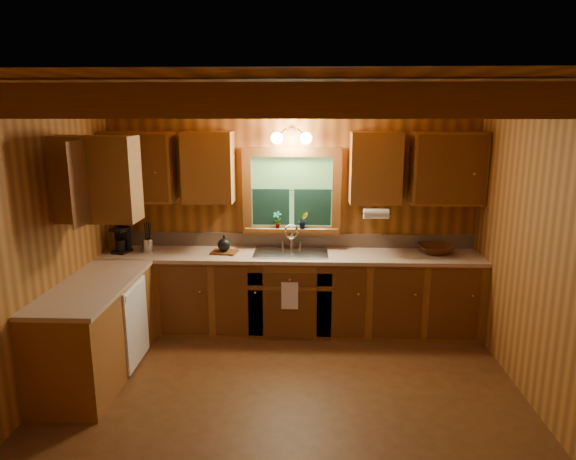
# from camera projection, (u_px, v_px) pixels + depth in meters

# --- Properties ---
(room) EXTENTS (4.20, 4.20, 4.20)m
(room) POSITION_uv_depth(u_px,v_px,m) (284.00, 259.00, 4.06)
(room) COLOR #532F14
(room) RESTS_ON ground
(ceiling_beams) EXTENTS (4.20, 2.54, 0.18)m
(ceiling_beams) POSITION_uv_depth(u_px,v_px,m) (284.00, 105.00, 3.80)
(ceiling_beams) COLOR brown
(ceiling_beams) RESTS_ON room
(base_cabinets) EXTENTS (4.20, 2.22, 0.86)m
(base_cabinets) POSITION_uv_depth(u_px,v_px,m) (244.00, 302.00, 5.53)
(base_cabinets) COLOR brown
(base_cabinets) RESTS_ON ground
(countertop) EXTENTS (4.20, 2.24, 0.04)m
(countertop) POSITION_uv_depth(u_px,v_px,m) (245.00, 262.00, 5.43)
(countertop) COLOR tan
(countertop) RESTS_ON base_cabinets
(backsplash) EXTENTS (4.20, 0.02, 0.16)m
(backsplash) POSITION_uv_depth(u_px,v_px,m) (292.00, 240.00, 5.97)
(backsplash) COLOR tan
(backsplash) RESTS_ON room
(dishwasher_panel) EXTENTS (0.02, 0.60, 0.80)m
(dishwasher_panel) POSITION_uv_depth(u_px,v_px,m) (137.00, 323.00, 4.98)
(dishwasher_panel) COLOR white
(dishwasher_panel) RESTS_ON base_cabinets
(upper_cabinets) EXTENTS (4.19, 1.77, 0.78)m
(upper_cabinets) POSITION_uv_depth(u_px,v_px,m) (236.00, 171.00, 5.35)
(upper_cabinets) COLOR brown
(upper_cabinets) RESTS_ON room
(window) EXTENTS (1.12, 0.08, 1.00)m
(window) POSITION_uv_depth(u_px,v_px,m) (292.00, 194.00, 5.83)
(window) COLOR brown
(window) RESTS_ON room
(window_sill) EXTENTS (1.06, 0.14, 0.04)m
(window_sill) POSITION_uv_depth(u_px,v_px,m) (292.00, 230.00, 5.87)
(window_sill) COLOR brown
(window_sill) RESTS_ON room
(wall_sconce) EXTENTS (0.45, 0.21, 0.17)m
(wall_sconce) POSITION_uv_depth(u_px,v_px,m) (291.00, 138.00, 5.57)
(wall_sconce) COLOR black
(wall_sconce) RESTS_ON room
(paper_towel_roll) EXTENTS (0.27, 0.11, 0.11)m
(paper_towel_roll) POSITION_uv_depth(u_px,v_px,m) (376.00, 214.00, 5.50)
(paper_towel_roll) COLOR white
(paper_towel_roll) RESTS_ON upper_cabinets
(dish_towel) EXTENTS (0.18, 0.01, 0.30)m
(dish_towel) POSITION_uv_depth(u_px,v_px,m) (290.00, 296.00, 5.47)
(dish_towel) COLOR white
(dish_towel) RESTS_ON base_cabinets
(sink) EXTENTS (0.82, 0.48, 0.43)m
(sink) POSITION_uv_depth(u_px,v_px,m) (291.00, 257.00, 5.72)
(sink) COLOR silver
(sink) RESTS_ON countertop
(coffee_maker) EXTENTS (0.16, 0.21, 0.29)m
(coffee_maker) POSITION_uv_depth(u_px,v_px,m) (122.00, 240.00, 5.73)
(coffee_maker) COLOR black
(coffee_maker) RESTS_ON countertop
(utensil_crock) EXTENTS (0.12, 0.12, 0.34)m
(utensil_crock) POSITION_uv_depth(u_px,v_px,m) (148.00, 245.00, 5.75)
(utensil_crock) COLOR silver
(utensil_crock) RESTS_ON countertop
(cutting_board) EXTENTS (0.31, 0.24, 0.02)m
(cutting_board) POSITION_uv_depth(u_px,v_px,m) (224.00, 252.00, 5.71)
(cutting_board) COLOR #583013
(cutting_board) RESTS_ON countertop
(teakettle) EXTENTS (0.15, 0.15, 0.18)m
(teakettle) POSITION_uv_depth(u_px,v_px,m) (224.00, 245.00, 5.69)
(teakettle) COLOR black
(teakettle) RESTS_ON cutting_board
(wicker_basket) EXTENTS (0.39, 0.39, 0.09)m
(wicker_basket) POSITION_uv_depth(u_px,v_px,m) (436.00, 249.00, 5.70)
(wicker_basket) COLOR #48230C
(wicker_basket) RESTS_ON countertop
(potted_plant_left) EXTENTS (0.12, 0.10, 0.20)m
(potted_plant_left) POSITION_uv_depth(u_px,v_px,m) (277.00, 220.00, 5.84)
(potted_plant_left) COLOR #583013
(potted_plant_left) RESTS_ON window_sill
(potted_plant_right) EXTENTS (0.13, 0.11, 0.19)m
(potted_plant_right) POSITION_uv_depth(u_px,v_px,m) (303.00, 220.00, 5.82)
(potted_plant_right) COLOR #583013
(potted_plant_right) RESTS_ON window_sill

